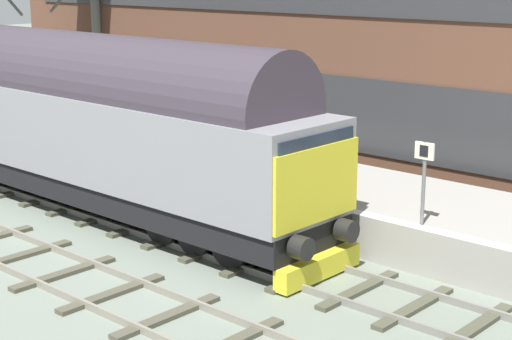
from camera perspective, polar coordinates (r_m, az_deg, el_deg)
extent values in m
plane|color=slate|center=(19.74, -5.04, -4.68)|extent=(140.00, 140.00, 0.00)
cube|color=slate|center=(19.27, -6.62, -4.96)|extent=(0.07, 60.00, 0.15)
cube|color=slate|center=(20.18, -3.55, -4.00)|extent=(0.07, 60.00, 0.15)
cube|color=#484839|center=(15.36, 15.08, -10.53)|extent=(2.50, 0.26, 0.09)
cube|color=#484839|center=(15.92, 10.97, -9.41)|extent=(2.50, 0.26, 0.09)
cube|color=#484839|center=(16.55, 7.17, -8.32)|extent=(2.50, 0.26, 0.09)
cube|color=#484839|center=(17.26, 3.68, -7.28)|extent=(2.50, 0.26, 0.09)
cube|color=#484839|center=(18.03, 0.50, -6.30)|extent=(2.50, 0.26, 0.09)
cube|color=#484839|center=(18.85, -2.40, -5.40)|extent=(2.50, 0.26, 0.09)
cube|color=#484839|center=(19.73, -5.05, -4.55)|extent=(2.50, 0.26, 0.09)
cube|color=#484839|center=(20.64, -7.46, -3.77)|extent=(2.50, 0.26, 0.09)
cube|color=#484839|center=(21.60, -9.65, -3.06)|extent=(2.50, 0.26, 0.09)
cube|color=#484839|center=(22.58, -11.66, -2.40)|extent=(2.50, 0.26, 0.09)
cube|color=#484839|center=(23.59, -13.49, -1.79)|extent=(2.50, 0.26, 0.09)
cube|color=#484839|center=(24.63, -15.18, -1.23)|extent=(2.50, 0.26, 0.09)
cube|color=#484839|center=(25.69, -16.72, -0.72)|extent=(2.50, 0.26, 0.09)
cube|color=gray|center=(17.37, -15.19, -7.51)|extent=(0.07, 60.00, 0.15)
cube|color=gray|center=(18.11, -11.36, -6.39)|extent=(0.07, 60.00, 0.15)
cube|color=#4B483A|center=(15.35, -6.20, -10.13)|extent=(2.50, 0.26, 0.09)
cube|color=#4B483A|center=(16.51, -9.98, -8.48)|extent=(2.50, 0.26, 0.09)
cube|color=#4B483A|center=(17.74, -13.23, -7.03)|extent=(2.50, 0.26, 0.09)
cube|color=#4B483A|center=(19.03, -16.02, -5.76)|extent=(2.50, 0.26, 0.09)
cube|color=#9A9791|center=(22.08, 1.81, -1.26)|extent=(4.00, 44.00, 1.00)
cube|color=white|center=(20.62, -1.53, -0.90)|extent=(0.30, 44.00, 0.01)
cube|color=#333436|center=(25.10, 3.15, 4.42)|extent=(0.06, 26.85, 2.18)
cube|color=black|center=(23.70, -14.11, 0.18)|extent=(2.56, 18.92, 0.60)
cube|color=gray|center=(23.43, -14.30, 3.39)|extent=(2.70, 18.92, 2.10)
cylinder|color=#3C333E|center=(23.24, -14.49, 6.37)|extent=(2.56, 17.40, 2.57)
cube|color=yellow|center=(16.53, 4.30, -1.04)|extent=(2.65, 0.08, 1.58)
cube|color=#232D3D|center=(16.37, 4.29, 1.43)|extent=(2.38, 0.04, 0.64)
cube|color=#232D3D|center=(24.14, -11.64, 4.56)|extent=(0.04, 13.24, 0.44)
cylinder|color=black|center=(16.17, 3.17, -5.45)|extent=(0.48, 0.35, 0.48)
cylinder|color=black|center=(17.30, 6.32, -4.21)|extent=(0.48, 0.35, 0.48)
cube|color=yellow|center=(17.03, 4.36, -6.72)|extent=(2.43, 0.36, 0.47)
cylinder|color=black|center=(18.07, -0.23, -4.66)|extent=(1.64, 1.04, 1.04)
cylinder|color=black|center=(18.79, -2.71, -3.94)|extent=(1.64, 1.04, 1.04)
cylinder|color=black|center=(19.55, -4.99, -3.26)|extent=(1.64, 1.04, 1.04)
cylinder|color=slate|center=(17.44, 11.61, -0.93)|extent=(0.08, 0.08, 1.77)
cube|color=white|center=(17.25, 11.67, 1.32)|extent=(0.05, 0.44, 0.36)
cube|color=black|center=(17.22, 11.62, 1.30)|extent=(0.01, 0.20, 0.24)
cylinder|color=#25323D|center=(23.42, -5.50, 1.91)|extent=(0.13, 0.13, 0.84)
cylinder|color=#25323D|center=(23.49, -5.95, 1.94)|extent=(0.13, 0.13, 0.84)
cylinder|color=#28527F|center=(23.32, -5.77, 3.61)|extent=(0.45, 0.45, 0.56)
sphere|color=#91674E|center=(23.25, -5.79, 4.60)|extent=(0.22, 0.22, 0.22)
cylinder|color=#28527F|center=(23.24, -5.29, 3.58)|extent=(0.09, 0.09, 0.52)
cylinder|color=#28527F|center=(23.40, -6.24, 3.63)|extent=(0.09, 0.09, 0.52)
cylinder|color=slate|center=(32.14, -10.96, 7.63)|extent=(0.36, 0.36, 5.79)
cylinder|color=slate|center=(29.95, -16.82, 11.27)|extent=(1.00, 0.10, 1.12)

